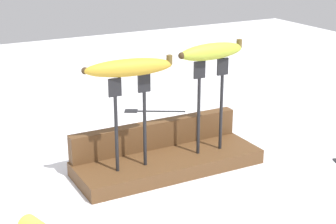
{
  "coord_description": "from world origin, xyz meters",
  "views": [
    {
      "loc": [
        -0.5,
        -0.93,
        0.5
      ],
      "look_at": [
        0.0,
        0.0,
        0.13
      ],
      "focal_mm": 57.45,
      "sensor_mm": 36.0,
      "label": 1
    }
  ],
  "objects_px": {
    "fork_stand_right": "(210,98)",
    "banana_raised_left": "(129,68)",
    "fork_stand_left": "(130,114)",
    "fork_fallen_far": "(146,110)",
    "banana_raised_right": "(212,51)"
  },
  "relations": [
    {
      "from": "banana_raised_right",
      "to": "fork_stand_right",
      "type": "bearing_deg",
      "value": 3.33
    },
    {
      "from": "banana_raised_left",
      "to": "fork_stand_right",
      "type": "bearing_deg",
      "value": -0.0
    },
    {
      "from": "banana_raised_right",
      "to": "fork_fallen_far",
      "type": "relative_size",
      "value": 1.01
    },
    {
      "from": "fork_stand_right",
      "to": "banana_raised_left",
      "type": "height_order",
      "value": "banana_raised_left"
    },
    {
      "from": "fork_stand_left",
      "to": "fork_fallen_far",
      "type": "distance_m",
      "value": 0.46
    },
    {
      "from": "fork_stand_right",
      "to": "banana_raised_right",
      "type": "bearing_deg",
      "value": -176.67
    },
    {
      "from": "fork_stand_left",
      "to": "fork_stand_right",
      "type": "height_order",
      "value": "fork_stand_right"
    },
    {
      "from": "fork_fallen_far",
      "to": "banana_raised_left",
      "type": "bearing_deg",
      "value": -119.81
    },
    {
      "from": "banana_raised_right",
      "to": "fork_fallen_far",
      "type": "distance_m",
      "value": 0.46
    },
    {
      "from": "fork_stand_right",
      "to": "fork_fallen_far",
      "type": "distance_m",
      "value": 0.41
    },
    {
      "from": "banana_raised_left",
      "to": "fork_fallen_far",
      "type": "bearing_deg",
      "value": 60.19
    },
    {
      "from": "fork_stand_left",
      "to": "banana_raised_right",
      "type": "bearing_deg",
      "value": -0.0
    },
    {
      "from": "banana_raised_left",
      "to": "fork_stand_left",
      "type": "bearing_deg",
      "value": -8.11
    },
    {
      "from": "fork_stand_left",
      "to": "fork_fallen_far",
      "type": "xyz_separation_m",
      "value": [
        0.22,
        0.38,
        -0.14
      ]
    },
    {
      "from": "fork_stand_right",
      "to": "banana_raised_right",
      "type": "xyz_separation_m",
      "value": [
        -0.0,
        -0.0,
        0.1
      ]
    }
  ]
}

